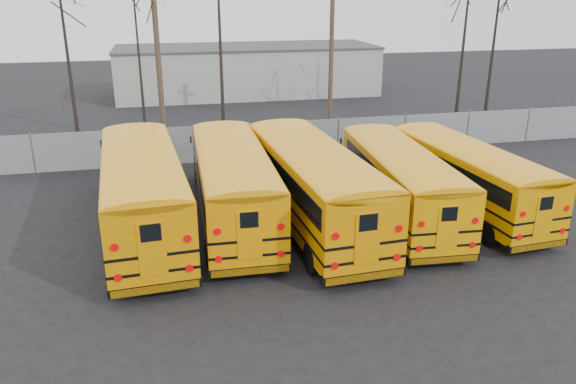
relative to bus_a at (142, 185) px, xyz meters
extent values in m
plane|color=black|center=(6.47, -3.07, -1.94)|extent=(120.00, 120.00, 0.00)
cube|color=gray|center=(6.47, 8.93, -0.94)|extent=(40.00, 0.04, 2.00)
cube|color=#A1A19D|center=(8.47, 28.93, 0.06)|extent=(22.00, 8.00, 4.00)
cylinder|color=black|center=(-0.96, -3.82, -1.41)|extent=(0.37, 1.09, 1.07)
cylinder|color=black|center=(1.45, -3.67, -1.41)|extent=(0.37, 1.09, 1.07)
cylinder|color=black|center=(-1.54, 5.14, -1.41)|extent=(0.37, 1.09, 1.07)
cylinder|color=black|center=(0.87, 5.29, -1.41)|extent=(0.37, 1.09, 1.07)
cube|color=#D18001|center=(0.02, -0.28, -0.15)|extent=(3.31, 10.09, 2.51)
cube|color=#D18001|center=(-0.36, 5.59, -0.87)|extent=(2.52, 1.97, 1.07)
cube|color=black|center=(0.03, -0.49, 0.41)|extent=(3.28, 9.03, 0.75)
cube|color=black|center=(-0.04, 0.63, -0.93)|extent=(3.46, 11.93, 0.10)
cube|color=black|center=(-0.04, 0.63, -0.39)|extent=(3.46, 11.93, 0.10)
cube|color=black|center=(0.33, -5.13, -1.46)|extent=(2.75, 0.41, 0.30)
cube|color=black|center=(-0.42, 6.44, -1.46)|extent=(2.57, 0.38, 0.28)
cube|color=#D18001|center=(0.34, -5.25, -0.18)|extent=(0.80, 0.09, 1.66)
cylinder|color=#B20505|center=(-0.67, -5.33, -0.93)|extent=(0.24, 0.06, 0.24)
cylinder|color=#B20505|center=(1.35, -5.19, -0.93)|extent=(0.24, 0.06, 0.24)
cylinder|color=#B20505|center=(-0.67, -5.33, 0.04)|extent=(0.24, 0.06, 0.24)
cylinder|color=#B20505|center=(1.35, -5.19, 0.04)|extent=(0.24, 0.06, 0.24)
cylinder|color=black|center=(2.12, -3.26, -1.43)|extent=(0.32, 1.03, 1.03)
cylinder|color=black|center=(4.44, -3.32, -1.43)|extent=(0.32, 1.03, 1.03)
cylinder|color=black|center=(2.37, 5.36, -1.43)|extent=(0.32, 1.03, 1.03)
cylinder|color=black|center=(4.69, 5.30, -1.43)|extent=(0.32, 1.03, 1.03)
cube|color=orange|center=(3.38, 0.05, -0.22)|extent=(2.84, 9.62, 2.41)
cube|color=orange|center=(3.54, 5.69, -0.91)|extent=(2.36, 1.81, 1.03)
cube|color=black|center=(3.37, -0.16, 0.32)|extent=(2.85, 8.59, 0.72)
cube|color=black|center=(3.40, 0.92, -0.97)|extent=(2.92, 11.39, 0.09)
cube|color=black|center=(3.40, 0.92, -0.45)|extent=(2.92, 11.39, 0.09)
cube|color=black|center=(3.24, -4.62, -1.48)|extent=(2.63, 0.30, 0.29)
cube|color=black|center=(3.57, 6.51, -1.48)|extent=(2.47, 0.28, 0.27)
cube|color=orange|center=(3.24, -4.74, -0.25)|extent=(0.77, 0.06, 1.59)
cylinder|color=#B20505|center=(2.27, -4.72, -0.97)|extent=(0.23, 0.05, 0.23)
cylinder|color=#B20505|center=(4.22, -4.78, -0.97)|extent=(0.23, 0.05, 0.23)
cylinder|color=#B20505|center=(2.27, -4.72, -0.04)|extent=(0.23, 0.05, 0.23)
cylinder|color=#B20505|center=(4.22, -4.78, -0.04)|extent=(0.23, 0.05, 0.23)
cylinder|color=black|center=(5.31, -4.50, -1.41)|extent=(0.36, 1.09, 1.07)
cylinder|color=black|center=(7.73, -4.36, -1.41)|extent=(0.36, 1.09, 1.07)
cylinder|color=black|center=(4.82, 4.49, -1.41)|extent=(0.36, 1.09, 1.07)
cylinder|color=black|center=(7.23, 4.62, -1.41)|extent=(0.36, 1.09, 1.07)
cube|color=orange|center=(6.33, -0.95, -0.15)|extent=(3.22, 10.09, 2.52)
cube|color=orange|center=(6.01, 4.93, -0.87)|extent=(2.51, 1.95, 1.07)
cube|color=black|center=(6.34, -1.17, 0.42)|extent=(3.20, 9.03, 0.75)
cube|color=black|center=(6.28, -0.04, -0.92)|extent=(3.35, 11.93, 0.10)
cube|color=black|center=(6.28, -0.04, -0.39)|extent=(3.35, 11.93, 0.10)
cube|color=black|center=(6.60, -5.82, -1.46)|extent=(2.75, 0.39, 0.30)
cube|color=black|center=(5.96, 5.78, -1.46)|extent=(2.58, 0.36, 0.28)
cube|color=orange|center=(6.60, -5.94, -0.17)|extent=(0.80, 0.09, 1.66)
cylinder|color=#B20505|center=(5.59, -6.00, -0.92)|extent=(0.24, 0.06, 0.24)
cylinder|color=#B20505|center=(7.62, -5.89, -0.92)|extent=(0.24, 0.06, 0.24)
cylinder|color=#B20505|center=(5.59, -6.00, 0.04)|extent=(0.24, 0.06, 0.24)
cylinder|color=#B20505|center=(7.62, -5.89, 0.04)|extent=(0.24, 0.06, 0.24)
cylinder|color=black|center=(8.59, -3.91, -1.46)|extent=(0.33, 0.97, 0.96)
cylinder|color=black|center=(10.75, -4.06, -1.46)|extent=(0.33, 0.97, 0.96)
cylinder|color=black|center=(9.15, 4.11, -1.46)|extent=(0.33, 0.97, 0.96)
cylinder|color=black|center=(11.31, 3.96, -1.46)|extent=(0.33, 0.97, 0.96)
cube|color=orange|center=(9.88, -0.88, -0.34)|extent=(3.01, 9.05, 2.25)
cube|color=orange|center=(10.25, 4.37, -0.98)|extent=(2.26, 1.77, 0.96)
cube|color=black|center=(9.87, -1.07, 0.17)|extent=(2.98, 8.10, 0.67)
cube|color=black|center=(9.94, -0.07, -1.03)|extent=(3.15, 10.70, 0.09)
cube|color=black|center=(9.94, -0.07, -0.55)|extent=(3.15, 10.70, 0.09)
cube|color=black|center=(9.58, -5.23, -1.51)|extent=(2.46, 0.38, 0.27)
cube|color=black|center=(10.30, 5.14, -1.51)|extent=(2.31, 0.35, 0.25)
cube|color=orange|center=(9.57, -5.33, -0.36)|extent=(0.72, 0.09, 1.48)
cylinder|color=#B20505|center=(8.67, -5.28, -1.03)|extent=(0.21, 0.05, 0.21)
cylinder|color=#B20505|center=(10.48, -5.41, -1.03)|extent=(0.21, 0.05, 0.21)
cylinder|color=#B20505|center=(8.67, -5.28, -0.17)|extent=(0.21, 0.05, 0.21)
cylinder|color=#B20505|center=(10.48, -5.41, -0.17)|extent=(0.21, 0.05, 0.21)
cylinder|color=black|center=(12.10, -3.87, -1.47)|extent=(0.33, 0.96, 0.94)
cylinder|color=black|center=(14.21, -3.71, -1.47)|extent=(0.33, 0.96, 0.94)
cylinder|color=black|center=(11.50, 3.99, -1.47)|extent=(0.33, 0.96, 0.94)
cylinder|color=black|center=(13.62, 4.15, -1.47)|extent=(0.33, 0.96, 0.94)
cube|color=#D18901|center=(12.93, -0.75, -0.37)|extent=(3.00, 8.88, 2.20)
cube|color=#D18901|center=(12.54, 4.40, -1.00)|extent=(2.23, 1.75, 0.94)
cube|color=black|center=(12.94, -0.93, 0.12)|extent=(2.97, 7.95, 0.66)
cube|color=black|center=(12.86, 0.05, -1.05)|extent=(3.15, 10.49, 0.08)
cube|color=black|center=(12.86, 0.05, -0.58)|extent=(3.15, 10.49, 0.08)
cube|color=black|center=(13.25, -5.00, -1.52)|extent=(2.41, 0.39, 0.26)
cube|color=black|center=(12.48, 5.15, -1.52)|extent=(2.26, 0.36, 0.24)
cube|color=#D18901|center=(13.26, -5.11, -0.39)|extent=(0.70, 0.09, 1.45)
cylinder|color=#B20505|center=(12.37, -5.18, -1.05)|extent=(0.21, 0.05, 0.21)
cylinder|color=#B20505|center=(14.15, -5.05, -1.05)|extent=(0.21, 0.05, 0.21)
cylinder|color=#B20505|center=(12.37, -5.18, -0.20)|extent=(0.21, 0.05, 0.21)
cylinder|color=#B20505|center=(14.15, -5.05, -0.20)|extent=(0.21, 0.05, 0.21)
cylinder|color=#493829|center=(0.96, 12.24, 3.05)|extent=(0.31, 0.31, 9.97)
cylinder|color=#473628|center=(11.93, 15.35, 2.73)|extent=(0.29, 0.29, 9.35)
cone|color=black|center=(-4.00, 13.93, 4.21)|extent=(0.26, 0.26, 12.31)
cone|color=black|center=(-0.04, 11.32, 3.51)|extent=(0.26, 0.26, 10.91)
cone|color=black|center=(4.29, 10.96, 4.43)|extent=(0.26, 0.26, 12.75)
cone|color=black|center=(20.59, 14.11, 3.33)|extent=(0.26, 0.26, 10.54)
cone|color=black|center=(23.29, 14.87, 3.92)|extent=(0.26, 0.26, 11.71)
camera|label=1|loc=(0.89, -20.25, 6.87)|focal=35.00mm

